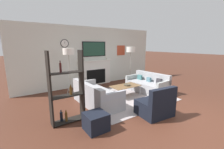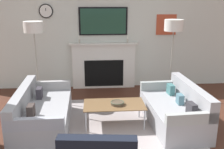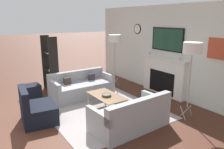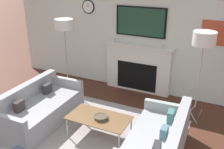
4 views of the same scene
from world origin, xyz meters
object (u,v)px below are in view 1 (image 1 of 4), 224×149
at_px(ottoman, 96,122).
at_px(shelf_unit, 67,90).
at_px(floor_lamp_right, 131,50).
at_px(armchair, 156,106).
at_px(decorative_bowl, 127,85).
at_px(couch_right, 147,85).
at_px(couch_left, 96,96).
at_px(floor_lamp_left, 69,52).
at_px(coffee_table, 125,86).

bearing_deg(ottoman, shelf_unit, 118.11).
bearing_deg(floor_lamp_right, armchair, -120.11).
height_order(decorative_bowl, shelf_unit, shelf_unit).
relative_size(couch_right, armchair, 1.85).
height_order(couch_left, floor_lamp_right, floor_lamp_right).
bearing_deg(shelf_unit, couch_right, 9.10).
bearing_deg(ottoman, decorative_bowl, 33.12).
bearing_deg(floor_lamp_left, shelf_unit, -111.22).
relative_size(floor_lamp_left, ottoman, 3.70).
bearing_deg(couch_right, ottoman, -157.46).
bearing_deg(ottoman, floor_lamp_right, 38.45).
distance_m(floor_lamp_right, shelf_unit, 4.38).
distance_m(couch_right, decorative_bowl, 1.07).
xyz_separation_m(coffee_table, shelf_unit, (-2.38, -0.64, 0.43)).
relative_size(coffee_table, floor_lamp_right, 0.61).
bearing_deg(armchair, couch_right, 47.98).
bearing_deg(floor_lamp_right, coffee_table, -136.61).
relative_size(armchair, floor_lamp_left, 0.52).
bearing_deg(coffee_table, couch_right, -4.07).
distance_m(coffee_table, floor_lamp_left, 2.44).
height_order(decorative_bowl, floor_lamp_left, floor_lamp_left).
distance_m(decorative_bowl, shelf_unit, 2.54).
height_order(armchair, shelf_unit, shelf_unit).
relative_size(floor_lamp_right, shelf_unit, 1.02).
height_order(couch_right, coffee_table, couch_right).
height_order(couch_left, armchair, armchair).
distance_m(armchair, decorative_bowl, 1.68).
xyz_separation_m(couch_right, floor_lamp_left, (-2.72, 1.43, 1.36)).
xyz_separation_m(couch_right, ottoman, (-3.10, -1.29, -0.07)).
xyz_separation_m(couch_left, couch_right, (2.39, 0.00, -0.00)).
height_order(couch_left, ottoman, couch_left).
height_order(floor_lamp_left, shelf_unit, floor_lamp_left).
relative_size(couch_right, ottoman, 3.56).
distance_m(couch_right, shelf_unit, 3.58).
relative_size(armchair, floor_lamp_right, 0.52).
distance_m(couch_left, armchair, 1.85).
bearing_deg(couch_left, armchair, -58.70).
height_order(couch_right, floor_lamp_right, floor_lamp_right).
bearing_deg(coffee_table, armchair, -100.87).
height_order(floor_lamp_left, ottoman, floor_lamp_left).
height_order(couch_left, couch_right, couch_right).
xyz_separation_m(couch_left, shelf_unit, (-1.10, -0.56, 0.54)).
relative_size(armchair, coffee_table, 0.85).
bearing_deg(shelf_unit, floor_lamp_right, 27.56).
relative_size(coffee_table, ottoman, 2.28).
bearing_deg(coffee_table, ottoman, -145.58).
distance_m(armchair, coffee_table, 1.70).
bearing_deg(decorative_bowl, floor_lamp_right, 45.14).
distance_m(floor_lamp_left, shelf_unit, 2.29).
height_order(couch_right, floor_lamp_left, floor_lamp_left).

